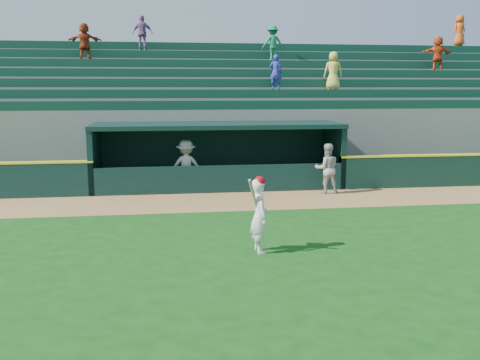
{
  "coord_description": "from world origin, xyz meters",
  "views": [
    {
      "loc": [
        -2.01,
        -12.6,
        3.76
      ],
      "look_at": [
        0.0,
        1.6,
        1.3
      ],
      "focal_mm": 40.0,
      "sensor_mm": 36.0,
      "label": 1
    }
  ],
  "objects": [
    {
      "name": "ground",
      "position": [
        0.0,
        0.0,
        0.0
      ],
      "size": [
        120.0,
        120.0,
        0.0
      ],
      "primitive_type": "plane",
      "color": "#124411",
      "rests_on": "ground"
    },
    {
      "name": "warning_track",
      "position": [
        0.0,
        4.9,
        0.01
      ],
      "size": [
        40.0,
        3.0,
        0.01
      ],
      "primitive_type": "cube",
      "color": "olive",
      "rests_on": "ground"
    },
    {
      "name": "dugout_player_front",
      "position": [
        3.77,
        5.86,
        0.91
      ],
      "size": [
        0.91,
        0.72,
        1.81
      ],
      "primitive_type": "imported",
      "rotation": [
        0.0,
        0.0,
        3.1
      ],
      "color": "#A5A49F",
      "rests_on": "ground"
    },
    {
      "name": "dugout_player_inside",
      "position": [
        -1.24,
        6.9,
        0.95
      ],
      "size": [
        1.26,
        0.77,
        1.9
      ],
      "primitive_type": "imported",
      "rotation": [
        0.0,
        0.0,
        3.09
      ],
      "color": "#A9A9A4",
      "rests_on": "ground"
    },
    {
      "name": "dugout",
      "position": [
        0.0,
        8.0,
        1.36
      ],
      "size": [
        9.4,
        2.8,
        2.46
      ],
      "color": "#61615C",
      "rests_on": "ground"
    },
    {
      "name": "stands",
      "position": [
        0.0,
        12.58,
        2.4
      ],
      "size": [
        34.5,
        6.25,
        7.62
      ],
      "color": "slate",
      "rests_on": "ground"
    },
    {
      "name": "batter_at_plate",
      "position": [
        0.11,
        -0.78,
        0.9
      ],
      "size": [
        0.58,
        0.78,
        1.81
      ],
      "color": "white",
      "rests_on": "ground"
    }
  ]
}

